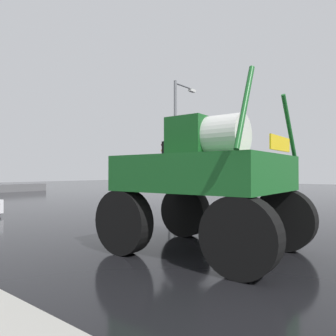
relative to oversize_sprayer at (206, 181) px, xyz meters
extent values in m
plane|color=black|center=(-1.07, 10.37, -2.05)|extent=(120.00, 120.00, 0.00)
cylinder|color=black|center=(-1.62, 1.70, -1.15)|extent=(0.56, 1.82, 1.80)
cylinder|color=black|center=(1.49, 1.82, -1.15)|extent=(0.56, 1.82, 1.80)
cylinder|color=black|center=(-1.49, -1.79, -1.15)|extent=(0.56, 1.82, 1.80)
cylinder|color=black|center=(1.62, -1.68, -1.15)|extent=(0.56, 1.82, 1.80)
cube|color=#195B23|center=(0.00, 0.01, 0.22)|extent=(3.76, 4.33, 0.98)
cube|color=#154E1E|center=(-0.02, 0.45, 1.28)|extent=(1.33, 1.21, 1.14)
cylinder|color=silver|center=(0.02, -0.60, 1.27)|extent=(1.17, 1.16, 1.13)
cylinder|color=#195B23|center=(-1.56, -1.94, 1.65)|extent=(0.94, 0.15, 1.93)
cylinder|color=#195B23|center=(1.69, -1.82, 1.56)|extent=(1.24, 0.16, 1.78)
cube|color=yellow|center=(0.08, -2.12, 0.96)|extent=(1.47, 0.09, 0.36)
cylinder|color=slate|center=(3.80, 4.36, -0.12)|extent=(0.11, 0.11, 3.85)
cube|color=black|center=(3.80, 4.58, 1.28)|extent=(0.24, 0.32, 0.84)
sphere|color=#390503|center=(3.80, 4.77, 1.55)|extent=(0.17, 0.17, 0.17)
sphere|color=orange|center=(3.80, 4.77, 1.28)|extent=(0.17, 0.17, 0.17)
sphere|color=black|center=(3.80, 4.77, 1.01)|extent=(0.17, 0.17, 0.17)
cylinder|color=slate|center=(7.17, 6.60, 1.83)|extent=(0.18, 0.18, 7.76)
cylinder|color=slate|center=(8.05, 6.60, 5.56)|extent=(1.74, 0.10, 0.10)
cube|color=silver|center=(8.92, 6.60, 5.46)|extent=(0.50, 0.24, 0.16)
camera|label=1|loc=(-7.83, -4.89, 0.24)|focal=34.12mm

